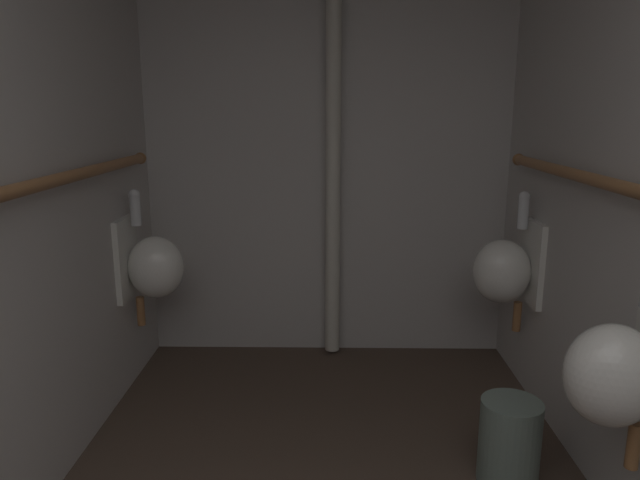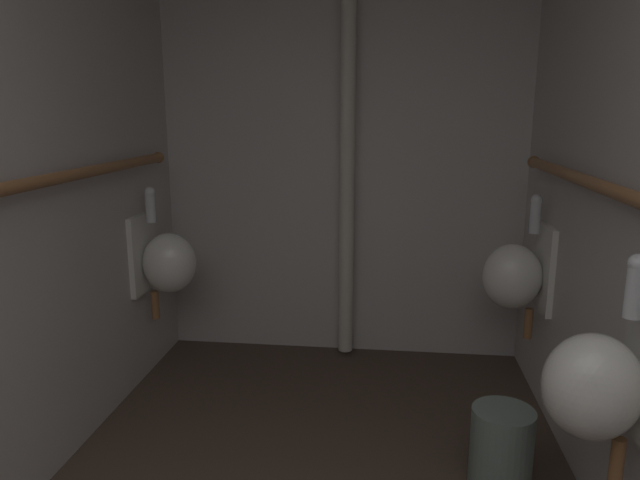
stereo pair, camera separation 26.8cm
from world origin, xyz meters
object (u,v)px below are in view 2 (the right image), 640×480
object	(u,v)px
urinal_right_mid	(600,384)
standpipe_back_wall	(347,149)
urinal_right_far	(517,274)
waste_bin	(501,451)
urinal_left_mid	(166,261)

from	to	relation	value
urinal_right_mid	standpipe_back_wall	world-z (taller)	standpipe_back_wall
urinal_right_far	waste_bin	size ratio (longest dim) A/B	2.14
standpipe_back_wall	waste_bin	size ratio (longest dim) A/B	7.12
standpipe_back_wall	urinal_right_mid	bearing A→B (deg)	-61.82
urinal_left_mid	urinal_right_far	bearing A→B (deg)	-1.51
urinal_left_mid	waste_bin	xyz separation A→B (m)	(1.70, -0.86, -0.51)
standpipe_back_wall	waste_bin	xyz separation A→B (m)	(0.72, -1.28, -1.11)
urinal_left_mid	standpipe_back_wall	world-z (taller)	standpipe_back_wall
standpipe_back_wall	waste_bin	distance (m)	1.84
urinal_right_far	standpipe_back_wall	distance (m)	1.18
urinal_right_mid	waste_bin	distance (m)	0.68
urinal_right_mid	waste_bin	bearing A→B (deg)	114.20
urinal_right_far	waste_bin	world-z (taller)	urinal_right_far
urinal_right_far	standpipe_back_wall	xyz separation A→B (m)	(-0.91, 0.47, 0.60)
urinal_left_mid	waste_bin	bearing A→B (deg)	-26.76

